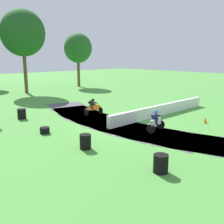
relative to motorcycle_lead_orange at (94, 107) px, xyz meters
name	(u,v)px	position (x,y,z in m)	size (l,w,h in m)	color
ground_plane	(119,126)	(-1.07, -4.24, -0.63)	(120.00, 120.00, 0.00)	#4C933D
track_asphalt	(124,125)	(-0.55, -4.23, -0.63)	(6.36, 22.60, 0.01)	#47474C
safety_barrier	(161,110)	(3.96, -4.12, -0.18)	(0.30, 12.24, 0.90)	white
motorcycle_lead_orange	(94,107)	(0.00, 0.00, 0.00)	(1.71, 0.98, 1.42)	black
motorcycle_chase_white	(156,121)	(-0.10, -6.73, 0.03)	(1.68, 0.94, 1.42)	black
tire_stack_near	(22,114)	(-5.20, 2.57, -0.23)	(0.66, 0.66, 0.80)	black
tire_stack_mid_a	(45,130)	(-5.86, -2.27, -0.43)	(0.62, 0.62, 0.40)	black
tire_stack_mid_b	(85,142)	(-5.67, -6.36, -0.23)	(0.61, 0.61, 0.80)	black
tire_stack_far	(161,164)	(-5.09, -10.91, -0.23)	(0.64, 0.64, 0.80)	black
traffic_cone	(205,120)	(4.19, -7.97, -0.41)	(0.28, 0.28, 0.44)	orange
tree_mid_rise	(78,48)	(11.23, 17.75, 5.36)	(4.35, 4.35, 8.31)	brown
tree_behind_barrier	(23,33)	(1.66, 16.31, 7.06)	(5.63, 5.63, 10.67)	brown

